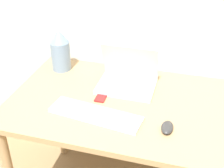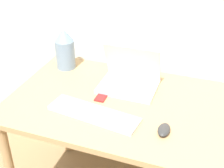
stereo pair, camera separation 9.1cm
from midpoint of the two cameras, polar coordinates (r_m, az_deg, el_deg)
name	(u,v)px [view 2 (the right image)]	position (r m, az deg, el deg)	size (l,w,h in m)	color
desk	(126,118)	(1.63, 4.23, -6.24)	(1.20, 0.74, 0.76)	tan
laptop	(130,78)	(1.69, 4.79, 1.09)	(0.30, 0.23, 0.23)	silver
keyboard	(94,114)	(1.48, -1.63, -5.49)	(0.46, 0.18, 0.02)	silver
mouse	(164,130)	(1.41, 11.34, -8.25)	(0.05, 0.09, 0.03)	#2D2D2D
vase	(65,49)	(1.86, -7.22, 6.37)	(0.11, 0.11, 0.25)	slate
mp3_player	(101,98)	(1.60, -0.46, -2.63)	(0.05, 0.06, 0.01)	red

